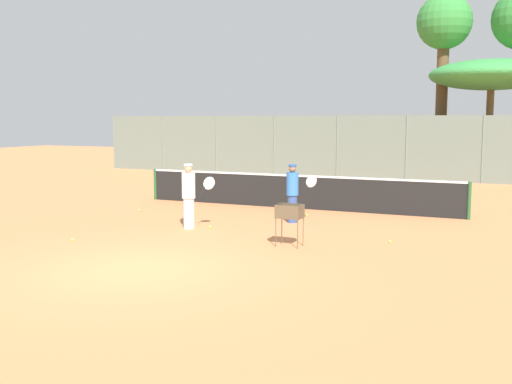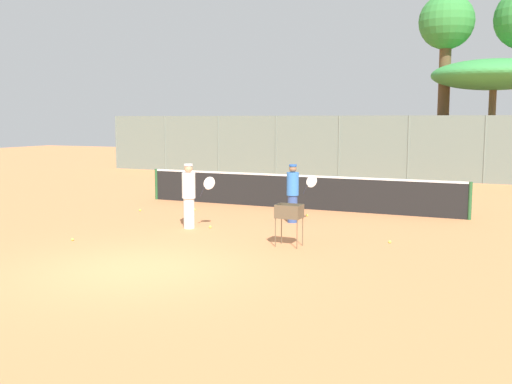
{
  "view_description": "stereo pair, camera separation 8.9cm",
  "coord_description": "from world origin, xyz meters",
  "px_view_note": "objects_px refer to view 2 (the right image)",
  "views": [
    {
      "loc": [
        6.5,
        -9.11,
        2.82
      ],
      "look_at": [
        0.47,
        4.41,
        1.0
      ],
      "focal_mm": 42.0,
      "sensor_mm": 36.0,
      "label": 1
    },
    {
      "loc": [
        6.58,
        -9.08,
        2.82
      ],
      "look_at": [
        0.47,
        4.41,
        1.0
      ],
      "focal_mm": 42.0,
      "sensor_mm": 36.0,
      "label": 2
    }
  ],
  "objects_px": {
    "player_red_cap": "(189,195)",
    "ball_cart": "(289,215)",
    "player_white_outfit": "(293,192)",
    "parked_car": "(507,162)",
    "tennis_net": "(295,191)"
  },
  "relations": [
    {
      "from": "parked_car",
      "to": "tennis_net",
      "type": "bearing_deg",
      "value": -111.41
    },
    {
      "from": "tennis_net",
      "to": "player_red_cap",
      "type": "relative_size",
      "value": 6.3
    },
    {
      "from": "player_red_cap",
      "to": "parked_car",
      "type": "height_order",
      "value": "player_red_cap"
    },
    {
      "from": "player_white_outfit",
      "to": "ball_cart",
      "type": "xyz_separation_m",
      "value": [
        1.02,
        -2.92,
        -0.12
      ]
    },
    {
      "from": "tennis_net",
      "to": "parked_car",
      "type": "height_order",
      "value": "parked_car"
    },
    {
      "from": "tennis_net",
      "to": "ball_cart",
      "type": "bearing_deg",
      "value": -70.82
    },
    {
      "from": "player_white_outfit",
      "to": "player_red_cap",
      "type": "height_order",
      "value": "player_red_cap"
    },
    {
      "from": "player_white_outfit",
      "to": "ball_cart",
      "type": "height_order",
      "value": "player_white_outfit"
    },
    {
      "from": "tennis_net",
      "to": "ball_cart",
      "type": "height_order",
      "value": "tennis_net"
    },
    {
      "from": "player_white_outfit",
      "to": "player_red_cap",
      "type": "bearing_deg",
      "value": -165.21
    },
    {
      "from": "player_white_outfit",
      "to": "parked_car",
      "type": "distance_m",
      "value": 17.73
    },
    {
      "from": "player_white_outfit",
      "to": "parked_car",
      "type": "relative_size",
      "value": 0.38
    },
    {
      "from": "tennis_net",
      "to": "parked_car",
      "type": "xyz_separation_m",
      "value": [
        5.73,
        14.6,
        0.1
      ]
    },
    {
      "from": "player_red_cap",
      "to": "ball_cart",
      "type": "height_order",
      "value": "player_red_cap"
    },
    {
      "from": "ball_cart",
      "to": "parked_car",
      "type": "height_order",
      "value": "parked_car"
    }
  ]
}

